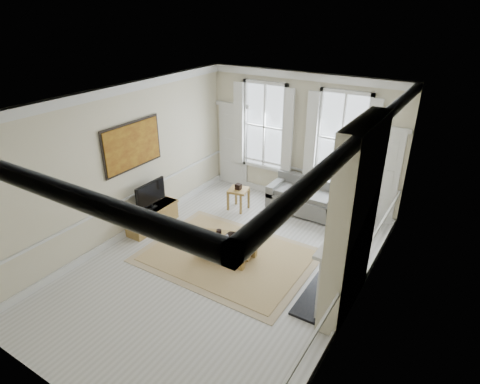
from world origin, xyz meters
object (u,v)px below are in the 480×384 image
Objects in this scene: coffee_table at (228,242)px; tv_stand at (152,218)px; sofa at (306,198)px; side_table at (238,193)px.

tv_stand is (-2.21, 0.09, -0.11)m from coffee_table.
sofa reaches higher than coffee_table.
coffee_table is at bearing -63.94° from side_table.
side_table is 2.24m from tv_stand.
sofa is at bearing 43.72° from tv_stand.
tv_stand is at bearing -136.28° from sofa.
side_table is at bearing 95.64° from coffee_table.
sofa reaches higher than tv_stand.
coffee_table is 0.97× the size of tv_stand.
side_table is (-1.52, -0.82, 0.10)m from sofa.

